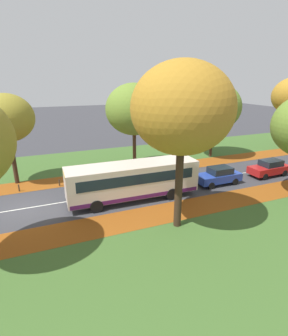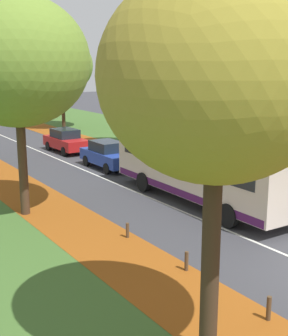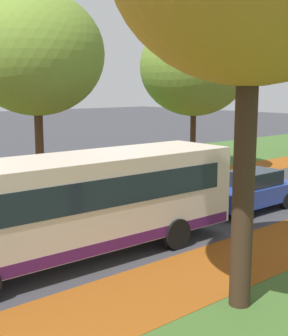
{
  "view_description": "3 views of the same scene",
  "coord_description": "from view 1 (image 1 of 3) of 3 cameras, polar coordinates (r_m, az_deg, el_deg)",
  "views": [
    {
      "loc": [
        19.74,
        1.81,
        9.21
      ],
      "look_at": [
        0.19,
        9.76,
        2.04
      ],
      "focal_mm": 28.0,
      "sensor_mm": 36.0,
      "label": 1
    },
    {
      "loc": [
        -12.03,
        -7.36,
        6.33
      ],
      "look_at": [
        0.04,
        10.65,
        1.33
      ],
      "focal_mm": 50.0,
      "sensor_mm": 36.0,
      "label": 2
    },
    {
      "loc": [
        12.63,
        1.44,
        4.92
      ],
      "look_at": [
        1.27,
        11.11,
        2.33
      ],
      "focal_mm": 50.0,
      "sensor_mm": 36.0,
      "label": 3
    }
  ],
  "objects": [
    {
      "name": "tree_left_nearest",
      "position": [
        25.88,
        -27.73,
        9.57
      ],
      "size": [
        4.63,
        4.63,
        8.13
      ],
      "color": "#382619",
      "rests_on": "ground"
    },
    {
      "name": "leaf_litter_right",
      "position": [
        21.51,
        15.18,
        -7.28
      ],
      "size": [
        2.8,
        60.0,
        0.0
      ],
      "primitive_type": "cube",
      "color": "#8C4714",
      "rests_on": "grass_verge_right"
    },
    {
      "name": "tree_right_near",
      "position": [
        15.53,
        8.34,
        12.6
      ],
      "size": [
        6.0,
        6.0,
        10.33
      ],
      "color": "#382619",
      "rests_on": "ground"
    },
    {
      "name": "leaf_litter_left",
      "position": [
        28.74,
        4.23,
        0.04
      ],
      "size": [
        2.8,
        60.0,
        0.0
      ],
      "primitive_type": "cube",
      "color": "#8C4714",
      "rests_on": "grass_verge_left"
    },
    {
      "name": "ground_plane",
      "position": [
        21.86,
        -24.91,
        -8.05
      ],
      "size": [
        160.0,
        160.0,
        0.0
      ],
      "primitive_type": "plane",
      "color": "#38383D"
    },
    {
      "name": "road_centre_line",
      "position": [
        28.38,
        19.37,
        -1.28
      ],
      "size": [
        0.12,
        80.0,
        0.01
      ],
      "primitive_type": "cube",
      "color": "silver",
      "rests_on": "ground"
    },
    {
      "name": "bollard_third",
      "position": [
        24.93,
        -17.95,
        -3.11
      ],
      "size": [
        0.12,
        0.12,
        0.63
      ],
      "primitive_type": "cylinder",
      "color": "#4C3823",
      "rests_on": "ground"
    },
    {
      "name": "tree_left_near",
      "position": [
        27.24,
        -2.2,
        12.6
      ],
      "size": [
        5.79,
        5.79,
        8.91
      ],
      "color": "#422D1E",
      "rests_on": "ground"
    },
    {
      "name": "tree_left_mid",
      "position": [
        32.83,
        15.04,
        12.64
      ],
      "size": [
        6.26,
        6.26,
        8.89
      ],
      "color": "#382619",
      "rests_on": "ground"
    },
    {
      "name": "car_blue_lead",
      "position": [
        25.02,
        15.93,
        -1.61
      ],
      "size": [
        1.79,
        4.21,
        1.62
      ],
      "color": "#233D9E",
      "rests_on": "ground"
    },
    {
      "name": "car_red_following",
      "position": [
        29.02,
        25.61,
        0.04
      ],
      "size": [
        1.85,
        4.23,
        1.62
      ],
      "color": "#B21919",
      "rests_on": "ground"
    },
    {
      "name": "bus",
      "position": [
        20.74,
        -2.43,
        -2.48
      ],
      "size": [
        2.82,
        10.45,
        2.98
      ],
      "color": "beige",
      "rests_on": "ground"
    },
    {
      "name": "grass_verge_left",
      "position": [
        35.4,
        9.68,
        3.42
      ],
      "size": [
        12.0,
        90.0,
        0.01
      ],
      "primitive_type": "cube",
      "color": "#3D6028",
      "rests_on": "ground"
    },
    {
      "name": "bollard_fourth",
      "position": [
        25.37,
        -10.45,
        -2.16
      ],
      "size": [
        0.12,
        0.12,
        0.57
      ],
      "primitive_type": "cylinder",
      "color": "#4C3823",
      "rests_on": "ground"
    },
    {
      "name": "bollard_second",
      "position": [
        25.07,
        -25.58,
        -3.94
      ],
      "size": [
        0.12,
        0.12,
        0.65
      ],
      "primitive_type": "cylinder",
      "color": "#4C3823",
      "rests_on": "ground"
    }
  ]
}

